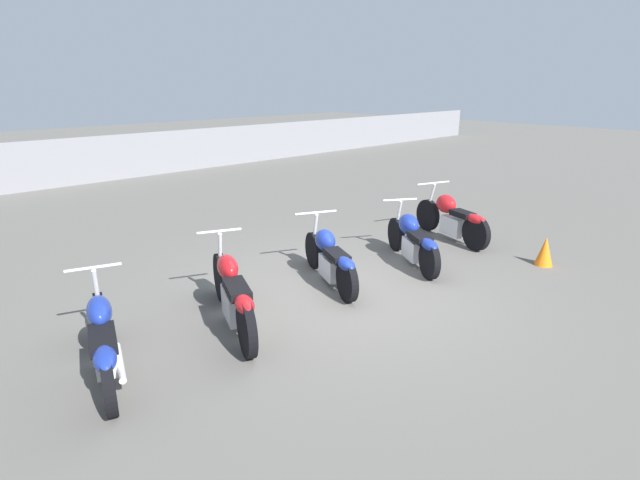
{
  "coord_description": "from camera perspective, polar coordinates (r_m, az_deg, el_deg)",
  "views": [
    {
      "loc": [
        -4.72,
        -4.46,
        2.84
      ],
      "look_at": [
        0.0,
        0.51,
        0.65
      ],
      "focal_mm": 28.0,
      "sensor_mm": 36.0,
      "label": 1
    }
  ],
  "objects": [
    {
      "name": "fence_back",
      "position": [
        15.85,
        -26.06,
        8.06
      ],
      "size": [
        40.0,
        0.04,
        1.33
      ],
      "color": "gray",
      "rests_on": "ground_plane"
    },
    {
      "name": "motorcycle_slot_1",
      "position": [
        6.06,
        -9.94,
        -6.05
      ],
      "size": [
        1.0,
        2.07,
        1.02
      ],
      "rotation": [
        0.0,
        0.0,
        -0.4
      ],
      "color": "black",
      "rests_on": "ground_plane"
    },
    {
      "name": "ground_plane",
      "position": [
        7.09,
        2.85,
        -5.92
      ],
      "size": [
        60.0,
        60.0,
        0.0
      ],
      "primitive_type": "plane",
      "color": "#5B5954"
    },
    {
      "name": "motorcycle_slot_2",
      "position": [
        7.21,
        1.18,
        -2.07
      ],
      "size": [
        0.98,
        1.81,
        0.94
      ],
      "rotation": [
        0.0,
        0.0,
        -0.42
      ],
      "color": "black",
      "rests_on": "ground_plane"
    },
    {
      "name": "motorcycle_slot_3",
      "position": [
        8.14,
        10.57,
        0.03
      ],
      "size": [
        1.11,
        1.72,
        0.94
      ],
      "rotation": [
        0.0,
        0.0,
        -0.54
      ],
      "color": "black",
      "rests_on": "ground_plane"
    },
    {
      "name": "traffic_cone_near",
      "position": [
        8.77,
        24.31,
        -1.17
      ],
      "size": [
        0.28,
        0.28,
        0.47
      ],
      "color": "orange",
      "rests_on": "ground_plane"
    },
    {
      "name": "motorcycle_slot_0",
      "position": [
        5.47,
        -23.52,
        -10.41
      ],
      "size": [
        0.84,
        1.94,
        0.95
      ],
      "rotation": [
        0.0,
        0.0,
        -0.32
      ],
      "color": "black",
      "rests_on": "ground_plane"
    },
    {
      "name": "motorcycle_slot_4",
      "position": [
        9.54,
        14.87,
        2.44
      ],
      "size": [
        0.91,
        1.92,
        0.98
      ],
      "rotation": [
        0.0,
        0.0,
        -0.32
      ],
      "color": "black",
      "rests_on": "ground_plane"
    }
  ]
}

